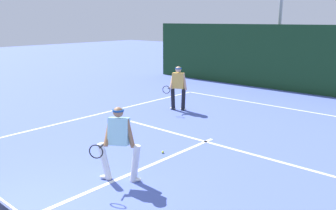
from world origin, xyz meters
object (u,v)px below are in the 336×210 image
(tennis_ball_extra, at_px, (163,152))
(tennis_ball, at_px, (113,124))
(player_near, at_px, (119,141))
(player_far, at_px, (178,86))

(tennis_ball_extra, bearing_deg, tennis_ball, 164.51)
(tennis_ball, relative_size, tennis_ball_extra, 1.00)
(tennis_ball, xyz_separation_m, tennis_ball_extra, (2.96, -0.82, 0.00))
(player_near, bearing_deg, tennis_ball_extra, -109.58)
(player_far, bearing_deg, tennis_ball, 58.38)
(player_near, relative_size, player_far, 0.97)
(tennis_ball_extra, bearing_deg, player_far, 125.06)
(player_far, relative_size, tennis_ball, 25.42)
(player_near, relative_size, tennis_ball_extra, 24.74)
(player_near, height_order, tennis_ball, player_near)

